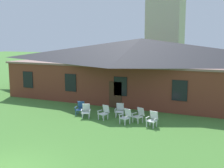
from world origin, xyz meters
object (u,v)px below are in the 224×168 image
Objects in this scene: lawn_chair_left_end at (104,112)px; lawn_chair_under_eave at (153,119)px; lawn_chair_far_side at (139,115)px; lawn_chair_near_door at (86,111)px; lawn_chair_by_porch at (80,108)px; lawn_chair_middle at (120,110)px; lawn_chair_right_end at (126,116)px.

lawn_chair_under_eave is (3.47, -0.27, 0.00)m from lawn_chair_left_end.
lawn_chair_near_door is at bearing -172.75° from lawn_chair_far_side.
lawn_chair_far_side is (4.48, -0.08, 0.00)m from lawn_chair_by_porch.
lawn_chair_left_end is 1.22m from lawn_chair_middle.
lawn_chair_left_end is 1.00× the size of lawn_chair_under_eave.
lawn_chair_near_door and lawn_chair_under_eave have the same top height.
lawn_chair_left_end is at bearing 175.51° from lawn_chair_under_eave.
lawn_chair_middle is at bearing 53.17° from lawn_chair_left_end.
lawn_chair_by_porch is 1.00× the size of lawn_chair_left_end.
lawn_chair_near_door is 1.33m from lawn_chair_left_end.
lawn_chair_by_porch is at bearing 169.48° from lawn_chair_right_end.
lawn_chair_near_door is at bearing -150.23° from lawn_chair_middle.
lawn_chair_middle is at bearing 157.06° from lawn_chair_far_side.
lawn_chair_left_end is 1.76m from lawn_chair_right_end.
lawn_chair_right_end is at bearing -2.90° from lawn_chair_near_door.
lawn_chair_by_porch is 1.00× the size of lawn_chair_near_door.
lawn_chair_by_porch is at bearing -167.66° from lawn_chair_middle.
lawn_chair_left_end is 1.00× the size of lawn_chair_middle.
lawn_chair_right_end is at bearing -10.52° from lawn_chair_by_porch.
lawn_chair_under_eave is at bearing -6.50° from lawn_chair_by_porch.
lawn_chair_right_end is 0.91m from lawn_chair_far_side.
lawn_chair_under_eave is (1.08, -0.55, 0.00)m from lawn_chair_far_side.
lawn_chair_left_end is 2.41m from lawn_chair_far_side.
lawn_chair_by_porch and lawn_chair_middle have the same top height.
lawn_chair_far_side is (3.71, 0.47, 0.00)m from lawn_chair_near_door.
lawn_chair_left_end is (2.09, -0.36, 0.00)m from lawn_chair_by_porch.
lawn_chair_under_eave is at bearing -0.94° from lawn_chair_near_door.
lawn_chair_left_end is at bearing -9.80° from lawn_chair_by_porch.
lawn_chair_near_door and lawn_chair_middle have the same top height.
lawn_chair_by_porch is 2.12m from lawn_chair_left_end.
lawn_chair_middle is (2.05, 1.17, 0.00)m from lawn_chair_near_door.
lawn_chair_far_side is at bearing -1.06° from lawn_chair_by_porch.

